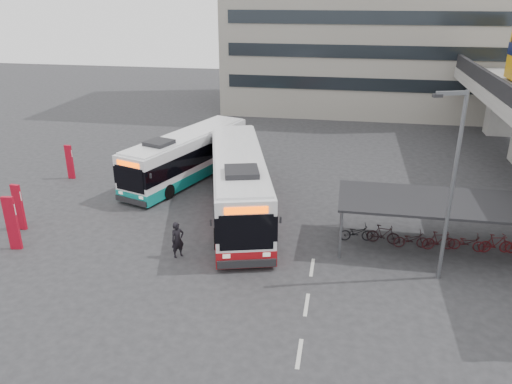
% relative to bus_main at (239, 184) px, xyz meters
% --- Properties ---
extents(ground, '(120.00, 120.00, 0.00)m').
position_rel_bus_main_xyz_m(ground, '(2.11, -5.32, -1.78)').
color(ground, '#28282B').
rests_on(ground, ground).
extents(bike_shelter, '(10.00, 4.00, 2.54)m').
position_rel_bus_main_xyz_m(bike_shelter, '(10.61, -2.32, -0.42)').
color(bike_shelter, '#595B60').
rests_on(bike_shelter, ground).
extents(road_markings, '(0.15, 7.60, 0.01)m').
position_rel_bus_main_xyz_m(road_markings, '(4.61, -8.32, -1.77)').
color(road_markings, beige).
rests_on(road_markings, ground).
extents(bus_main, '(6.10, 13.23, 3.83)m').
position_rel_bus_main_xyz_m(bus_main, '(0.00, 0.00, 0.00)').
color(bus_main, white).
rests_on(bus_main, ground).
extents(bus_teal, '(5.99, 11.46, 3.34)m').
position_rel_bus_main_xyz_m(bus_teal, '(-4.59, 5.08, -0.23)').
color(bus_teal, white).
rests_on(bus_teal, ground).
extents(pedestrian, '(0.76, 0.76, 1.78)m').
position_rel_bus_main_xyz_m(pedestrian, '(-1.82, -5.41, -0.89)').
color(pedestrian, black).
rests_on(pedestrian, ground).
extents(lamp_post, '(1.43, 0.60, 8.37)m').
position_rel_bus_main_xyz_m(lamp_post, '(10.11, -5.23, 2.99)').
color(lamp_post, '#595B60').
rests_on(lamp_post, ground).
extents(sign_totem_south, '(0.60, 0.26, 2.79)m').
position_rel_bus_main_xyz_m(sign_totem_south, '(-9.98, -6.11, -0.34)').
color(sign_totem_south, '#A60A1D').
rests_on(sign_totem_south, ground).
extents(sign_totem_mid, '(0.55, 0.23, 2.55)m').
position_rel_bus_main_xyz_m(sign_totem_mid, '(-11.02, -4.06, -0.46)').
color(sign_totem_mid, '#A60A1D').
rests_on(sign_totem_mid, ground).
extents(sign_totem_north, '(0.51, 0.18, 2.35)m').
position_rel_bus_main_xyz_m(sign_totem_north, '(-12.42, 3.59, -0.56)').
color(sign_totem_north, '#A60A1D').
rests_on(sign_totem_north, ground).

